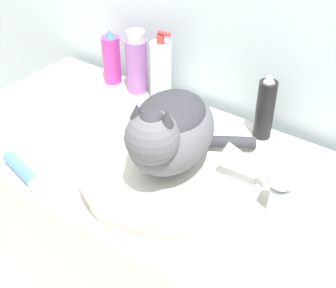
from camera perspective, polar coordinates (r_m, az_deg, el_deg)
The scene contains 9 objects.
vanity_counter at distance 1.44m, azimuth -0.01°, elevation -16.33°, with size 1.22×0.55×0.90m.
sink_basin at distance 1.05m, azimuth 0.36°, elevation -3.09°, with size 0.42×0.42×0.06m.
cat at distance 0.97m, azimuth 0.14°, elevation 1.83°, with size 0.25×0.31×0.19m.
faucet at distance 0.98m, azimuth 12.95°, elevation -4.55°, with size 0.16×0.07×0.14m.
spray_bottle_trigger at distance 1.43m, azimuth -6.90°, elevation 10.31°, with size 0.05×0.05×0.17m.
hairspray_can_black at distance 1.19m, azimuth 11.77°, elevation 4.27°, with size 0.05×0.05×0.18m.
soap_pump_bottle at distance 1.32m, azimuth -0.89°, elevation 8.86°, with size 0.06×0.06×0.21m.
mouthwash_bottle at distance 1.37m, azimuth -3.86°, elevation 9.83°, with size 0.06×0.06×0.19m.
cream_tube at distance 1.12m, azimuth -17.17°, elevation -3.25°, with size 0.15×0.07×0.03m.
Camera 1 is at (0.51, -0.44, 1.59)m, focal length 50.00 mm.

